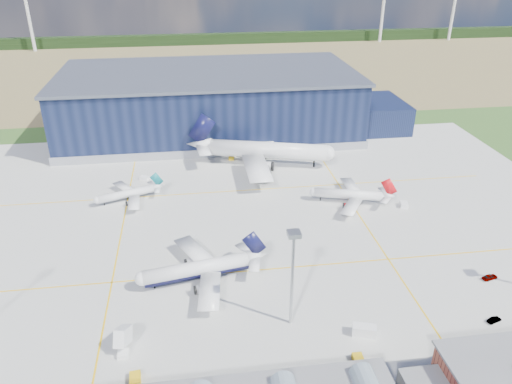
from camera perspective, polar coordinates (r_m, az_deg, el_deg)
name	(u,v)px	position (r m, az deg, el deg)	size (l,w,h in m)	color
ground	(231,250)	(134.35, -2.85, -6.66)	(600.00, 600.00, 0.00)	#2C5720
apron	(228,231)	(142.77, -3.23, -4.46)	(220.00, 160.00, 0.08)	#ADAEA8
farmland	(199,67)	(340.06, -6.52, 14.04)	(600.00, 220.00, 0.01)	olive
treeline	(195,39)	(417.80, -6.99, 16.94)	(600.00, 8.00, 8.00)	black
hangar	(216,105)	(216.13, -4.61, 9.92)	(145.00, 62.00, 26.10)	black
light_mast_center	(293,264)	(102.37, 4.23, -8.17)	(2.60, 2.60, 23.00)	#ADAFB4
airliner_navy	(196,262)	(121.07, -6.83, -7.93)	(33.16, 32.44, 10.81)	white
airliner_red	(349,190)	(158.28, 10.56, 0.25)	(27.53, 26.93, 8.98)	white
airliner_widebody	(267,142)	(181.15, 1.30, 5.74)	(54.96, 53.76, 17.92)	white
airliner_regional	(126,190)	(162.28, -14.63, 0.21)	(23.07, 22.56, 7.52)	white
gse_tug_a	(359,361)	(104.67, 11.65, -18.36)	(2.00, 3.27, 1.36)	yellow
gse_tug_b	(135,379)	(102.12, -13.63, -20.07)	(2.06, 3.09, 1.34)	yellow
gse_cart_a	(404,205)	(161.46, 16.55, -1.41)	(2.23, 3.35, 1.45)	white
gse_tug_c	(231,158)	(189.21, -2.84, 3.96)	(1.99, 3.18, 1.39)	yellow
gse_cart_b	(144,178)	(176.73, -12.64, 1.57)	(1.94, 2.91, 1.26)	white
gse_van_c	(364,331)	(110.39, 12.27, -15.21)	(2.39, 4.98, 2.39)	white
airstair	(124,340)	(108.49, -14.89, -16.05)	(2.23, 5.56, 3.56)	white
car_a	(490,277)	(135.91, 25.17, -8.78)	(1.60, 3.97, 1.35)	#99999E
car_b	(494,320)	(122.86, 25.58, -13.04)	(1.19, 3.40, 1.12)	#99999E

